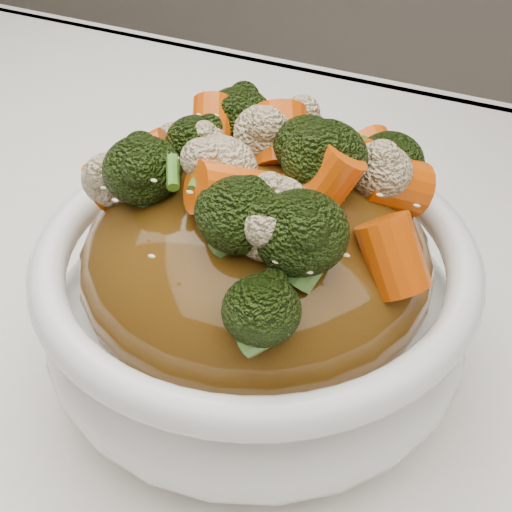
% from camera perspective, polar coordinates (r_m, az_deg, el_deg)
% --- Properties ---
extents(tablecloth, '(1.20, 0.80, 0.04)m').
position_cam_1_polar(tablecloth, '(0.48, -5.60, -7.21)').
color(tablecloth, white).
rests_on(tablecloth, dining_table).
extents(bowl, '(0.27, 0.27, 0.09)m').
position_cam_1_polar(bowl, '(0.41, 0.00, -3.93)').
color(bowl, white).
rests_on(bowl, tablecloth).
extents(sauce_base, '(0.22, 0.22, 0.10)m').
position_cam_1_polar(sauce_base, '(0.39, 0.00, -0.38)').
color(sauce_base, '#53330E').
rests_on(sauce_base, bowl).
extents(carrots, '(0.22, 0.22, 0.06)m').
position_cam_1_polar(carrots, '(0.35, 0.00, 8.45)').
color(carrots, '#D84F07').
rests_on(carrots, sauce_base).
extents(broccoli, '(0.22, 0.22, 0.05)m').
position_cam_1_polar(broccoli, '(0.35, 0.00, 8.30)').
color(broccoli, black).
rests_on(broccoli, sauce_base).
extents(cauliflower, '(0.22, 0.22, 0.04)m').
position_cam_1_polar(cauliflower, '(0.35, 0.00, 7.98)').
color(cauliflower, beige).
rests_on(cauliflower, sauce_base).
extents(scallions, '(0.16, 0.16, 0.02)m').
position_cam_1_polar(scallions, '(0.35, 0.00, 8.61)').
color(scallions, '#3C781B').
rests_on(scallions, sauce_base).
extents(sesame_seeds, '(0.20, 0.20, 0.01)m').
position_cam_1_polar(sesame_seeds, '(0.35, 0.00, 8.61)').
color(sesame_seeds, beige).
rests_on(sesame_seeds, sauce_base).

